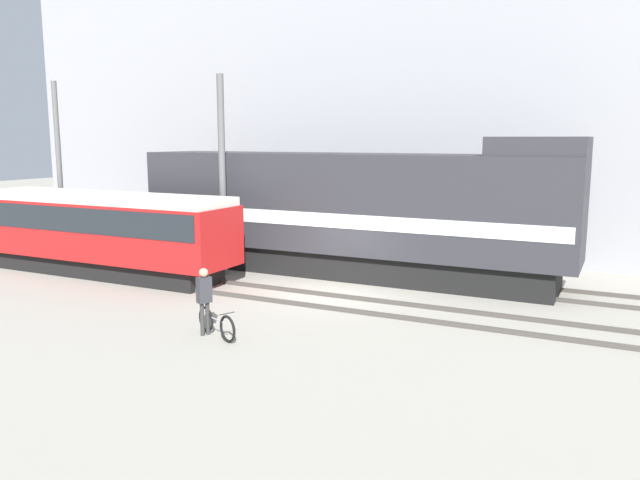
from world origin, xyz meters
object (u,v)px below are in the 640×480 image
object	(u,v)px
utility_pole_left	(59,170)
utility_pole_center	(222,177)
streetcar	(102,229)
bicycle	(217,324)
person	(204,294)
freight_locomotive	(351,212)

from	to	relation	value
utility_pole_left	utility_pole_center	world-z (taller)	utility_pole_left
streetcar	bicycle	bearing A→B (deg)	-27.61
utility_pole_left	utility_pole_center	distance (m)	8.46
bicycle	utility_pole_left	size ratio (longest dim) A/B	0.22
person	utility_pole_center	world-z (taller)	utility_pole_center
freight_locomotive	utility_pole_center	distance (m)	4.92
bicycle	person	size ratio (longest dim) A/B	0.93
bicycle	utility_pole_center	size ratio (longest dim) A/B	0.22
person	utility_pole_left	world-z (taller)	utility_pole_left
freight_locomotive	bicycle	size ratio (longest dim) A/B	9.86
freight_locomotive	utility_pole_center	size ratio (longest dim) A/B	2.22
streetcar	utility_pole_left	world-z (taller)	utility_pole_left
streetcar	utility_pole_center	size ratio (longest dim) A/B	1.48
bicycle	person	distance (m)	0.83
streetcar	utility_pole_left	distance (m)	5.22
streetcar	person	distance (m)	9.03
utility_pole_left	streetcar	bearing A→B (deg)	-24.91
bicycle	utility_pole_center	xyz separation A→B (m)	(-4.20, 6.36, 3.34)
freight_locomotive	streetcar	size ratio (longest dim) A/B	1.49
streetcar	freight_locomotive	bearing A→B (deg)	25.92
bicycle	utility_pole_center	bearing A→B (deg)	123.44
streetcar	utility_pole_left	size ratio (longest dim) A/B	1.47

